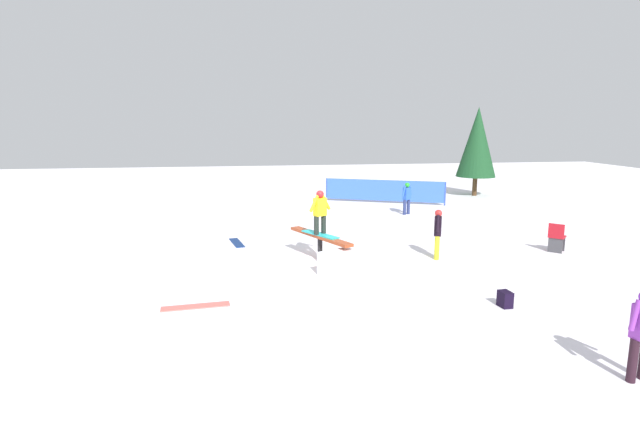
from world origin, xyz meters
The scene contains 12 objects.
ground_plane centered at (0.00, 0.00, 0.00)m, with size 60.00×60.00×0.00m, color white.
rail_feature centered at (0.00, 0.00, 0.66)m, with size 2.51×1.42×0.77m.
snow_kicker_ramp centered at (-1.66, -0.81, 0.30)m, with size 1.80×1.50×0.60m, color white.
main_rider_on_rail centered at (0.00, 0.00, 1.37)m, with size 1.29×0.92×1.24m.
bystander_black centered at (-0.17, -3.34, 0.80)m, with size 0.57×0.31×1.42m.
bystander_blue centered at (6.49, -4.64, 0.75)m, with size 0.39×0.56×1.34m.
loose_snowboard_navy centered at (2.51, 2.33, 0.01)m, with size 1.26×0.28×0.02m, color navy.
loose_snowboard_coral centered at (-3.00, 3.11, 0.01)m, with size 1.42×0.28×0.02m, color #EA6960.
folding_chair centered at (0.00, -7.15, 0.41)m, with size 0.62×0.62×0.88m.
backpack_on_snow centered at (-3.96, -3.36, 0.17)m, with size 0.30×0.22×0.34m, color black.
safety_fence centered at (9.46, -4.50, 0.60)m, with size 2.32×5.23×1.10m.
pine_tree_near centered at (11.06, -9.83, 2.77)m, with size 2.00×2.00×4.55m.
Camera 1 is at (-13.27, 1.99, 3.89)m, focal length 28.00 mm.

